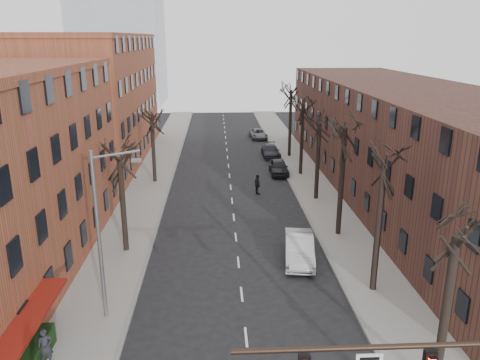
{
  "coord_description": "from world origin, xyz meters",
  "views": [
    {
      "loc": [
        -1.29,
        -11.62,
        14.06
      ],
      "look_at": [
        0.38,
        21.3,
        4.0
      ],
      "focal_mm": 35.0,
      "sensor_mm": 36.0,
      "label": 1
    }
  ],
  "objects": [
    {
      "name": "sidewalk_left",
      "position": [
        -8.0,
        35.0,
        0.07
      ],
      "size": [
        4.0,
        90.0,
        0.15
      ],
      "primitive_type": "cube",
      "color": "gray",
      "rests_on": "ground"
    },
    {
      "name": "sidewalk_right",
      "position": [
        8.0,
        35.0,
        0.07
      ],
      "size": [
        4.0,
        90.0,
        0.15
      ],
      "primitive_type": "cube",
      "color": "gray",
      "rests_on": "ground"
    },
    {
      "name": "building_left_far",
      "position": [
        -16.0,
        44.0,
        7.0
      ],
      "size": [
        12.0,
        28.0,
        14.0
      ],
      "primitive_type": "cube",
      "color": "brown",
      "rests_on": "ground"
    },
    {
      "name": "building_right",
      "position": [
        16.0,
        30.0,
        5.0
      ],
      "size": [
        12.0,
        50.0,
        10.0
      ],
      "primitive_type": "cube",
      "color": "#4A2B22",
      "rests_on": "ground"
    },
    {
      "name": "tree_right_b",
      "position": [
        7.6,
        12.0,
        0.0
      ],
      "size": [
        5.2,
        5.2,
        10.8
      ],
      "primitive_type": null,
      "color": "black",
      "rests_on": "ground"
    },
    {
      "name": "tree_right_c",
      "position": [
        7.6,
        20.0,
        0.0
      ],
      "size": [
        5.2,
        5.2,
        11.6
      ],
      "primitive_type": null,
      "color": "black",
      "rests_on": "ground"
    },
    {
      "name": "tree_right_d",
      "position": [
        7.6,
        28.0,
        0.0
      ],
      "size": [
        5.2,
        5.2,
        10.0
      ],
      "primitive_type": null,
      "color": "black",
      "rests_on": "ground"
    },
    {
      "name": "tree_right_e",
      "position": [
        7.6,
        36.0,
        0.0
      ],
      "size": [
        5.2,
        5.2,
        10.8
      ],
      "primitive_type": null,
      "color": "black",
      "rests_on": "ground"
    },
    {
      "name": "tree_right_f",
      "position": [
        7.6,
        44.0,
        0.0
      ],
      "size": [
        5.2,
        5.2,
        11.6
      ],
      "primitive_type": null,
      "color": "black",
      "rests_on": "ground"
    },
    {
      "name": "tree_left_a",
      "position": [
        -7.6,
        18.0,
        0.0
      ],
      "size": [
        5.2,
        5.2,
        9.5
      ],
      "primitive_type": null,
      "color": "black",
      "rests_on": "ground"
    },
    {
      "name": "tree_left_b",
      "position": [
        -7.6,
        34.0,
        0.0
      ],
      "size": [
        5.2,
        5.2,
        9.5
      ],
      "primitive_type": null,
      "color": "black",
      "rests_on": "ground"
    },
    {
      "name": "streetlight",
      "position": [
        -7.03,
        10.0,
        5.01
      ],
      "size": [
        2.45,
        0.22,
        9.03
      ],
      "color": "slate",
      "rests_on": "ground"
    },
    {
      "name": "silver_sedan",
      "position": [
        4.0,
        16.1,
        0.86
      ],
      "size": [
        2.47,
        5.4,
        1.72
      ],
      "primitive_type": "imported",
      "rotation": [
        0.0,
        0.0,
        -0.13
      ],
      "color": "#AAADB1",
      "rests_on": "ground"
    },
    {
      "name": "parked_car_near",
      "position": [
        5.3,
        36.34,
        0.79
      ],
      "size": [
        1.9,
        4.64,
        1.57
      ],
      "primitive_type": "imported",
      "rotation": [
        0.0,
        0.0,
        -0.01
      ],
      "color": "black",
      "rests_on": "ground"
    },
    {
      "name": "parked_car_mid",
      "position": [
        5.3,
        43.99,
        0.73
      ],
      "size": [
        2.12,
        5.04,
        1.45
      ],
      "primitive_type": "imported",
      "rotation": [
        0.0,
        0.0,
        0.02
      ],
      "color": "black",
      "rests_on": "ground"
    },
    {
      "name": "parked_car_far",
      "position": [
        4.75,
        55.06,
        0.68
      ],
      "size": [
        2.6,
        5.04,
        1.36
      ],
      "primitive_type": "imported",
      "rotation": [
        0.0,
        0.0,
        0.07
      ],
      "color": "slate",
      "rests_on": "ground"
    },
    {
      "name": "pedestrian_a",
      "position": [
        -8.95,
        6.25,
        1.05
      ],
      "size": [
        0.77,
        0.65,
        1.79
      ],
      "primitive_type": "imported",
      "rotation": [
        0.0,
        0.0,
        0.4
      ],
      "color": "#22222A",
      "rests_on": "sidewalk_left"
    },
    {
      "name": "pedestrian_crossing",
      "position": [
        2.43,
        29.73,
        0.96
      ],
      "size": [
        0.78,
        1.22,
        1.93
      ],
      "primitive_type": "imported",
      "rotation": [
        0.0,
        0.0,
        1.87
      ],
      "color": "black",
      "rests_on": "ground"
    }
  ]
}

